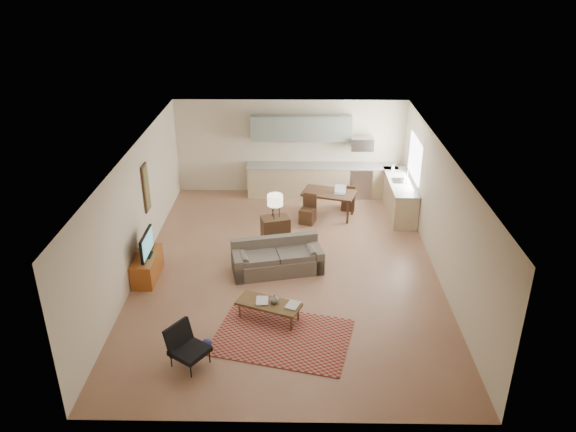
{
  "coord_description": "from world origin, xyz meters",
  "views": [
    {
      "loc": [
        0.17,
        -10.76,
        6.36
      ],
      "look_at": [
        0.0,
        0.3,
        1.15
      ],
      "focal_mm": 35.0,
      "sensor_mm": 36.0,
      "label": 1
    }
  ],
  "objects_px": {
    "sofa": "(277,257)",
    "coffee_table": "(269,311)",
    "console_table": "(275,232)",
    "armchair": "(190,347)",
    "tv_credenza": "(147,266)",
    "dining_table": "(329,204)"
  },
  "relations": [
    {
      "from": "coffee_table",
      "to": "tv_credenza",
      "type": "height_order",
      "value": "tv_credenza"
    },
    {
      "from": "sofa",
      "to": "coffee_table",
      "type": "bearing_deg",
      "value": -106.22
    },
    {
      "from": "tv_credenza",
      "to": "dining_table",
      "type": "height_order",
      "value": "dining_table"
    },
    {
      "from": "armchair",
      "to": "console_table",
      "type": "distance_m",
      "value": 4.49
    },
    {
      "from": "sofa",
      "to": "coffee_table",
      "type": "relative_size",
      "value": 1.65
    },
    {
      "from": "armchair",
      "to": "tv_credenza",
      "type": "xyz_separation_m",
      "value": [
        -1.41,
        2.82,
        -0.1
      ]
    },
    {
      "from": "sofa",
      "to": "tv_credenza",
      "type": "height_order",
      "value": "sofa"
    },
    {
      "from": "armchair",
      "to": "tv_credenza",
      "type": "height_order",
      "value": "armchair"
    },
    {
      "from": "coffee_table",
      "to": "armchair",
      "type": "distance_m",
      "value": 1.85
    },
    {
      "from": "sofa",
      "to": "tv_credenza",
      "type": "relative_size",
      "value": 1.75
    },
    {
      "from": "console_table",
      "to": "coffee_table",
      "type": "bearing_deg",
      "value": -106.63
    },
    {
      "from": "coffee_table",
      "to": "armchair",
      "type": "bearing_deg",
      "value": -111.57
    },
    {
      "from": "coffee_table",
      "to": "tv_credenza",
      "type": "bearing_deg",
      "value": 172.87
    },
    {
      "from": "tv_credenza",
      "to": "dining_table",
      "type": "xyz_separation_m",
      "value": [
        4.04,
        3.18,
        0.07
      ]
    },
    {
      "from": "sofa",
      "to": "armchair",
      "type": "height_order",
      "value": "armchair"
    },
    {
      "from": "armchair",
      "to": "console_table",
      "type": "xyz_separation_m",
      "value": [
        1.29,
        4.3,
        0.01
      ]
    },
    {
      "from": "sofa",
      "to": "console_table",
      "type": "xyz_separation_m",
      "value": [
        -0.08,
        1.18,
        0.02
      ]
    },
    {
      "from": "coffee_table",
      "to": "dining_table",
      "type": "height_order",
      "value": "dining_table"
    },
    {
      "from": "coffee_table",
      "to": "dining_table",
      "type": "distance_m",
      "value": 4.87
    },
    {
      "from": "armchair",
      "to": "console_table",
      "type": "bearing_deg",
      "value": 17.75
    },
    {
      "from": "armchair",
      "to": "tv_credenza",
      "type": "relative_size",
      "value": 0.63
    },
    {
      "from": "coffee_table",
      "to": "console_table",
      "type": "bearing_deg",
      "value": 111.59
    }
  ]
}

